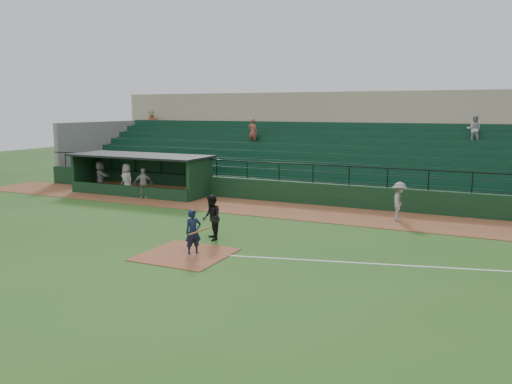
% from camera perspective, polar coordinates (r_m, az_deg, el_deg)
% --- Properties ---
extents(ground, '(90.00, 90.00, 0.00)m').
position_cam_1_polar(ground, '(19.39, -6.29, -6.27)').
color(ground, '#29511A').
rests_on(ground, ground).
extents(warning_track, '(40.00, 4.00, 0.03)m').
position_cam_1_polar(warning_track, '(26.36, 2.76, -2.01)').
color(warning_track, brown).
rests_on(warning_track, ground).
extents(home_plate_dirt, '(3.00, 3.00, 0.03)m').
position_cam_1_polar(home_plate_dirt, '(18.58, -7.90, -6.96)').
color(home_plate_dirt, brown).
rests_on(home_plate_dirt, ground).
extents(foul_line, '(17.49, 4.44, 0.01)m').
position_cam_1_polar(foul_line, '(17.99, 18.47, -7.95)').
color(foul_line, white).
rests_on(foul_line, ground).
extents(stadium_structure, '(38.00, 13.08, 6.40)m').
position_cam_1_polar(stadium_structure, '(33.95, 8.22, 4.36)').
color(stadium_structure, black).
rests_on(stadium_structure, ground).
extents(dugout, '(8.90, 3.20, 2.42)m').
position_cam_1_polar(dugout, '(32.33, -12.35, 2.26)').
color(dugout, black).
rests_on(dugout, ground).
extents(batter_at_plate, '(1.13, 0.73, 1.64)m').
position_cam_1_polar(batter_at_plate, '(18.41, -7.06, -4.49)').
color(batter_at_plate, black).
rests_on(batter_at_plate, ground).
extents(umpire, '(1.09, 1.12, 1.82)m').
position_cam_1_polar(umpire, '(20.32, -5.02, -2.88)').
color(umpire, black).
rests_on(umpire, ground).
extents(runner, '(0.78, 1.23, 1.82)m').
position_cam_1_polar(runner, '(24.52, 15.78, -1.02)').
color(runner, gray).
rests_on(runner, warning_track).
extents(dugout_player_a, '(1.11, 0.87, 1.76)m').
position_cam_1_polar(dugout_player_a, '(30.22, -12.56, 0.96)').
color(dugout_player_a, '#99948F').
rests_on(dugout_player_a, warning_track).
extents(dugout_player_b, '(1.09, 0.87, 1.93)m').
position_cam_1_polar(dugout_player_b, '(31.36, -14.27, 1.36)').
color(dugout_player_b, '#A8A39D').
rests_on(dugout_player_b, warning_track).
extents(dugout_player_c, '(1.82, 1.28, 1.89)m').
position_cam_1_polar(dugout_player_c, '(33.58, -17.06, 1.71)').
color(dugout_player_c, '#9B9591').
rests_on(dugout_player_c, warning_track).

